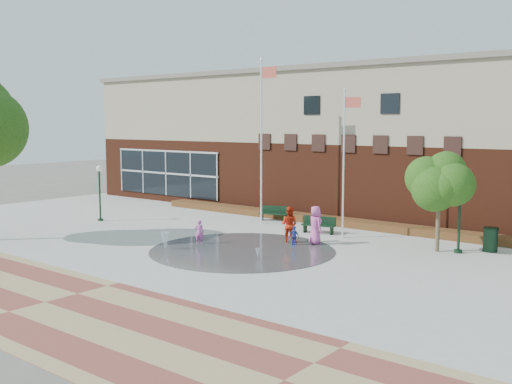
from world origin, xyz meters
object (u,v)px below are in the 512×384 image
Objects in this scene: flagpole_left at (262,133)px; child_splash at (199,232)px; flagpole_right at (345,155)px; trash_can at (490,240)px; bench_left at (274,216)px.

child_splash is (1.13, -6.34, -4.61)m from flagpole_left.
trash_can is at bearing 4.52° from flagpole_right.
trash_can is (12.70, -0.77, 0.28)m from bench_left.
flagpole_left reaches higher than flagpole_right.
bench_left is 1.64× the size of trash_can.
flagpole_right is at bearing -8.30° from flagpole_left.
flagpole_left is 1.26× the size of flagpole_right.
flagpole_left is 8.40× the size of trash_can.
flagpole_left is 7.85× the size of child_splash.
flagpole_left is at bearing 166.84° from flagpole_right.
flagpole_left is at bearing -102.93° from bench_left.
flagpole_left is 5.10m from bench_left.
bench_left is (-5.88, 2.04, -3.88)m from flagpole_right.
flagpole_right reaches higher than trash_can.
flagpole_left is at bearing -177.48° from trash_can.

